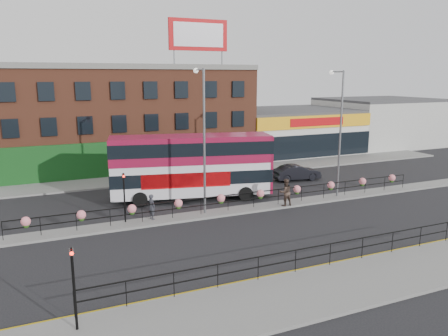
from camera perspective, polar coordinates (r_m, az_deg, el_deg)
name	(u,v)px	position (r m, az deg, el deg)	size (l,w,h in m)	color
ground	(241,211)	(30.83, 2.24, -5.61)	(120.00, 120.00, 0.00)	black
south_pavement	(355,282)	(21.41, 16.76, -14.11)	(60.00, 4.00, 0.15)	slate
north_pavement	(186,175)	(41.57, -4.96, -0.92)	(60.00, 4.00, 0.15)	slate
median	(241,210)	(30.81, 2.24, -5.48)	(60.00, 1.60, 0.15)	slate
yellow_line_inner	(325,264)	(23.05, 13.00, -12.14)	(60.00, 0.10, 0.01)	gold
yellow_line_outer	(327,266)	(22.92, 13.27, -12.30)	(60.00, 0.10, 0.01)	gold
brick_building	(125,116)	(47.43, -12.80, 6.61)	(25.00, 12.21, 10.30)	brown
supermarket	(288,130)	(54.99, 8.32, 4.87)	(15.00, 12.25, 5.30)	silver
warehouse_east	(380,122)	(63.99, 19.65, 5.74)	(14.50, 12.00, 6.30)	#AFAFA9
billboard	(198,35)	(44.36, -3.37, 16.95)	(6.00, 0.29, 4.40)	#AD060A
median_railing	(241,197)	(30.53, 2.25, -3.74)	(30.04, 0.56, 1.23)	black
south_railing	(296,256)	(21.31, 9.35, -11.24)	(20.04, 0.05, 1.12)	black
double_decker_bus	(192,160)	(33.17, -4.20, 0.99)	(12.44, 5.37, 4.90)	silver
car	(297,173)	(40.07, 9.45, -0.59)	(4.47, 1.91, 1.43)	black
pedestrian_a	(152,207)	(28.76, -9.41, -5.01)	(0.57, 0.70, 1.67)	#2E2F37
pedestrian_b	(285,192)	(31.56, 8.02, -3.15)	(0.99, 0.78, 1.98)	#413128
lamp_column_west	(203,129)	(28.95, -2.78, 5.15)	(0.35, 1.70, 9.67)	slate
lamp_column_east	(339,123)	(34.29, 14.77, 5.74)	(0.34, 1.68, 9.57)	slate
traffic_light_south	(73,271)	(16.91, -19.15, -12.56)	(0.15, 0.28, 3.65)	black
traffic_light_median	(124,187)	(28.12, -12.95, -2.42)	(0.15, 0.28, 3.65)	black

